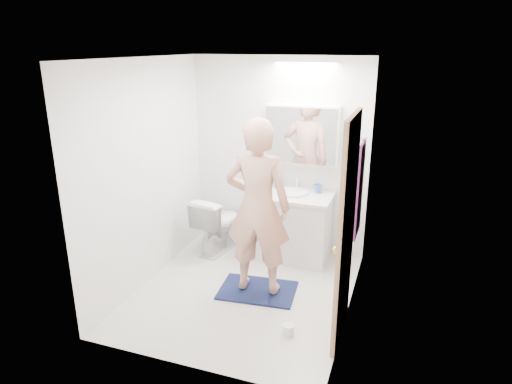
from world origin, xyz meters
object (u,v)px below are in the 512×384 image
at_px(soap_bottle_a, 268,179).
at_px(vanity_cabinet, 291,228).
at_px(toilet, 218,223).
at_px(toilet_paper_roll, 288,329).
at_px(soap_bottle_b, 278,182).
at_px(medicine_cabinet, 302,135).
at_px(person, 258,207).
at_px(toothbrush_cup, 318,189).

bearing_deg(soap_bottle_a, vanity_cabinet, -23.39).
height_order(toilet, toilet_paper_roll, toilet).
bearing_deg(soap_bottle_b, toilet_paper_roll, -70.17).
xyz_separation_m(medicine_cabinet, soap_bottle_b, (-0.27, -0.03, -0.60)).
relative_size(toilet, person, 0.40).
bearing_deg(toilet, toothbrush_cup, -157.62).
xyz_separation_m(medicine_cabinet, person, (-0.16, -1.13, -0.54)).
distance_m(medicine_cabinet, soap_bottle_a, 0.69).
bearing_deg(soap_bottle_b, toilet, -157.11).
distance_m(soap_bottle_b, toothbrush_cup, 0.50).
bearing_deg(toilet_paper_roll, soap_bottle_b, 109.83).
relative_size(soap_bottle_b, toothbrush_cup, 1.42).
bearing_deg(vanity_cabinet, soap_bottle_a, 156.61).
xyz_separation_m(toilet, soap_bottle_a, (0.58, 0.27, 0.57)).
xyz_separation_m(medicine_cabinet, soap_bottle_a, (-0.39, -0.06, -0.56)).
distance_m(person, toothbrush_cup, 1.15).
relative_size(toilet, toilet_paper_roll, 6.63).
bearing_deg(soap_bottle_b, soap_bottle_a, -165.93).
relative_size(medicine_cabinet, toilet, 1.21).
height_order(person, soap_bottle_b, person).
height_order(soap_bottle_b, toilet_paper_roll, soap_bottle_b).
bearing_deg(vanity_cabinet, person, -97.35).
bearing_deg(toilet_paper_roll, medicine_cabinet, 101.22).
bearing_deg(person, toilet, -50.21).
xyz_separation_m(soap_bottle_a, toilet_paper_roll, (0.74, -1.68, -0.89)).
xyz_separation_m(person, toothbrush_cup, (0.39, 1.08, -0.09)).
bearing_deg(person, toothbrush_cup, -115.60).
distance_m(toilet, toothbrush_cup, 1.33).
bearing_deg(toothbrush_cup, toilet_paper_roll, -86.17).
xyz_separation_m(soap_bottle_b, toilet_paper_roll, (0.62, -1.71, -0.85)).
xyz_separation_m(vanity_cabinet, soap_bottle_b, (-0.23, 0.18, 0.51)).
height_order(soap_bottle_b, toothbrush_cup, soap_bottle_b).
xyz_separation_m(person, soap_bottle_a, (-0.23, 1.07, -0.02)).
relative_size(vanity_cabinet, toilet, 1.23).
bearing_deg(vanity_cabinet, medicine_cabinet, 78.17).
relative_size(vanity_cabinet, medicine_cabinet, 1.02).
bearing_deg(toothbrush_cup, vanity_cabinet, -149.87).
xyz_separation_m(person, toilet_paper_roll, (0.51, -0.61, -0.91)).
height_order(medicine_cabinet, toothbrush_cup, medicine_cabinet).
distance_m(vanity_cabinet, soap_bottle_a, 0.67).
bearing_deg(soap_bottle_a, toothbrush_cup, 0.92).
height_order(medicine_cabinet, toilet, medicine_cabinet).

